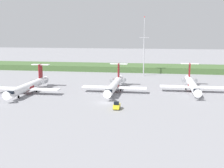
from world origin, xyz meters
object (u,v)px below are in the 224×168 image
Objects in this scene: regional_jet_second at (29,86)px; antenna_mast at (144,52)px; regional_jet_fourth at (192,84)px; baggage_tug at (117,106)px; regional_jet_third at (115,85)px.

antenna_mast is (37.51, 46.05, 9.09)m from regional_jet_second.
antenna_mast is at bearing 119.36° from regional_jet_fourth.
antenna_mast is (-19.03, 33.82, 9.09)m from regional_jet_fourth.
antenna_mast is at bearing 86.05° from baggage_tug.
regional_jet_second is 37.05m from baggage_tug.
regional_jet_third is 40.88m from antenna_mast.
regional_jet_second is 9.69× the size of baggage_tug.
regional_jet_third is (29.18, 7.07, 0.00)m from regional_jet_second.
regional_jet_fourth is at bearing 10.68° from regional_jet_third.
regional_jet_fourth is 1.10× the size of antenna_mast.
regional_jet_second is at bearing -166.39° from regional_jet_third.
regional_jet_second and regional_jet_fourth have the same top height.
regional_jet_second is at bearing -129.17° from antenna_mast.
regional_jet_third and regional_jet_fourth have the same top height.
regional_jet_fourth is (27.36, 5.16, 0.00)m from regional_jet_third.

